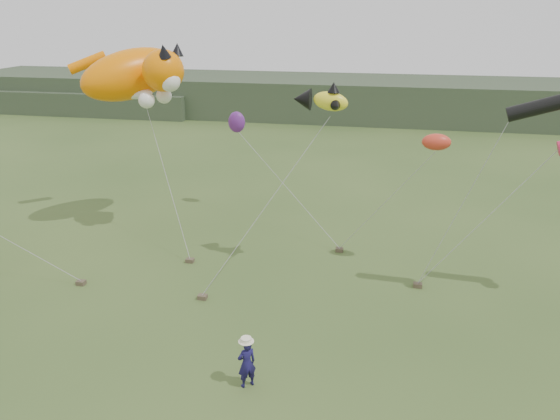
{
  "coord_description": "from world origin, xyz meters",
  "views": [
    {
      "loc": [
        3.87,
        -15.02,
        10.82
      ],
      "look_at": [
        0.13,
        3.0,
        4.1
      ],
      "focal_mm": 35.0,
      "sensor_mm": 36.0,
      "label": 1
    }
  ],
  "objects": [
    {
      "name": "festival_attendant",
      "position": [
        0.06,
        -1.63,
        0.81
      ],
      "size": [
        0.7,
        0.67,
        1.62
      ],
      "primitive_type": "imported",
      "rotation": [
        0.0,
        0.0,
        3.83
      ],
      "color": "#181348",
      "rests_on": "ground"
    },
    {
      "name": "cat_kite",
      "position": [
        -8.39,
        10.11,
        7.94
      ],
      "size": [
        6.92,
        5.71,
        3.24
      ],
      "color": "orange",
      "rests_on": "ground"
    },
    {
      "name": "ground",
      "position": [
        0.0,
        0.0,
        0.0
      ],
      "size": [
        120.0,
        120.0,
        0.0
      ],
      "primitive_type": "plane",
      "color": "#385123",
      "rests_on": "ground"
    },
    {
      "name": "headland",
      "position": [
        -3.11,
        44.69,
        1.92
      ],
      "size": [
        90.0,
        13.0,
        4.0
      ],
      "color": "#2D3D28",
      "rests_on": "ground"
    },
    {
      "name": "sandbag_anchors",
      "position": [
        -1.83,
        5.54,
        0.09
      ],
      "size": [
        14.22,
        5.97,
        0.18
      ],
      "color": "brown",
      "rests_on": "ground"
    },
    {
      "name": "fish_kite",
      "position": [
        0.98,
        6.8,
        7.49
      ],
      "size": [
        2.31,
        1.56,
        1.22
      ],
      "color": "yellow",
      "rests_on": "ground"
    },
    {
      "name": "misc_kites",
      "position": [
        0.0,
        11.1,
        5.38
      ],
      "size": [
        11.31,
        6.64,
        1.63
      ],
      "color": "red",
      "rests_on": "ground"
    }
  ]
}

